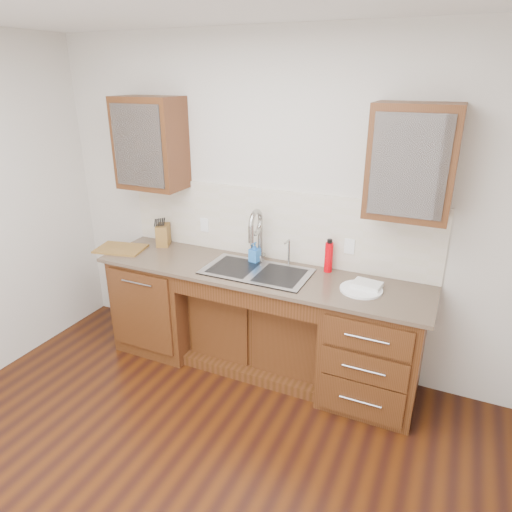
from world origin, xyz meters
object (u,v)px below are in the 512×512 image
at_px(water_bottle, 329,257).
at_px(knife_block, 163,235).
at_px(plate, 361,289).
at_px(cutting_board, 121,249).
at_px(soap_bottle, 255,252).

height_order(water_bottle, knife_block, water_bottle).
bearing_deg(water_bottle, plate, -36.52).
bearing_deg(knife_block, plate, -29.79).
relative_size(knife_block, cutting_board, 0.46).
bearing_deg(cutting_board, plate, 1.82).
bearing_deg(soap_bottle, plate, 0.05).
xyz_separation_m(plate, cutting_board, (-2.13, -0.07, 0.00)).
xyz_separation_m(water_bottle, cutting_board, (-1.81, -0.30, -0.11)).
relative_size(plate, knife_block, 1.61).
bearing_deg(soap_bottle, cutting_board, -158.92).
bearing_deg(water_bottle, soap_bottle, -173.49).
xyz_separation_m(soap_bottle, knife_block, (-0.93, 0.03, 0.01)).
bearing_deg(knife_block, cutting_board, -160.00).
relative_size(plate, cutting_board, 0.74).
xyz_separation_m(plate, knife_block, (-1.85, 0.20, 0.09)).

